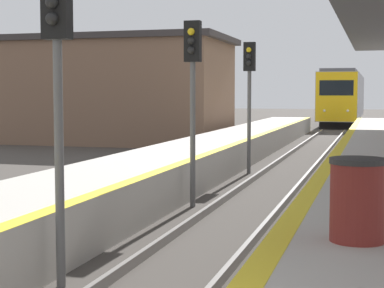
% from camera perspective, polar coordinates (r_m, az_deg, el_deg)
% --- Properties ---
extents(train, '(2.86, 20.91, 4.26)m').
position_cam_1_polar(train, '(55.37, 13.33, 4.05)').
color(train, black).
rests_on(train, ground).
extents(signal_near, '(0.36, 0.31, 4.14)m').
position_cam_1_polar(signal_near, '(8.45, -11.90, 6.86)').
color(signal_near, '#595959').
rests_on(signal_near, ground).
extents(signal_mid, '(0.36, 0.31, 4.14)m').
position_cam_1_polar(signal_mid, '(14.26, 0.05, 5.99)').
color(signal_mid, '#595959').
rests_on(signal_mid, ground).
extents(signal_far, '(0.36, 0.31, 4.14)m').
position_cam_1_polar(signal_far, '(20.32, 5.12, 5.55)').
color(signal_far, '#595959').
rests_on(signal_far, ground).
extents(trash_bin, '(0.63, 0.63, 0.91)m').
position_cam_1_polar(trash_bin, '(7.24, 14.52, -4.81)').
color(trash_bin, maroon).
rests_on(trash_bin, platform_right).
extents(station_building, '(12.74, 6.81, 5.39)m').
position_cam_1_polar(station_building, '(33.73, -7.53, 4.79)').
color(station_building, brown).
rests_on(station_building, ground).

